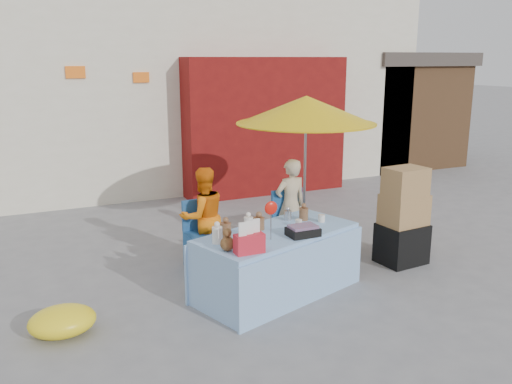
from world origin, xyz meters
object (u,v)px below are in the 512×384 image
chair_right (294,235)px  box_stack (403,220)px  vendor_orange (203,216)px  umbrella (306,111)px  market_table (277,262)px  vendor_beige (290,205)px  chair_left (207,248)px

chair_right → box_stack: (1.08, -0.89, 0.32)m
vendor_orange → umbrella: umbrella is taller
chair_right → vendor_orange: (-1.25, 0.13, 0.38)m
chair_right → box_stack: box_stack is taller
market_table → vendor_orange: bearing=92.0°
market_table → vendor_beige: size_ratio=1.62×
chair_right → chair_left: bearing=175.3°
chair_right → umbrella: 1.69m
chair_right → box_stack: size_ratio=0.68×
box_stack → vendor_beige: bearing=136.4°
umbrella → chair_right: bearing=-136.7°
umbrella → box_stack: size_ratio=1.66×
chair_left → umbrella: umbrella is taller
vendor_beige → box_stack: (1.08, -1.03, -0.06)m
chair_right → umbrella: bearing=38.6°
vendor_orange → market_table: bearing=105.6°
chair_right → market_table: bearing=-131.8°
market_table → box_stack: 1.91m
vendor_beige → umbrella: umbrella is taller
vendor_beige → box_stack: bearing=131.7°
vendor_orange → umbrella: bearing=-179.2°
market_table → box_stack: box_stack is taller
chair_right → vendor_beige: (0.00, 0.13, 0.38)m
box_stack → vendor_orange: bearing=156.2°
chair_left → vendor_orange: 0.40m
vendor_orange → chair_left: bearing=84.7°
chair_right → vendor_beige: vendor_beige is taller
vendor_orange → box_stack: size_ratio=1.00×
vendor_beige → umbrella: (0.30, 0.15, 1.25)m
chair_right → vendor_beige: size_ratio=0.67×
vendor_orange → vendor_beige: size_ratio=0.99×
chair_left → chair_right: size_ratio=1.00×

